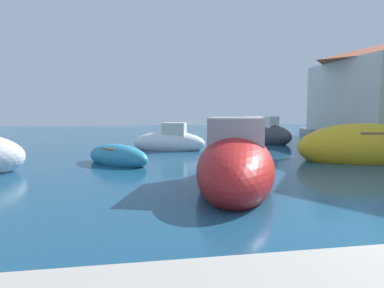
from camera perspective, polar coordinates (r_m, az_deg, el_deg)
ground at (r=7.10m, az=28.66°, el=-11.81°), size 80.00×80.00×0.00m
moored_boat_0 at (r=21.38m, az=11.06°, el=1.69°), size 4.47×5.23×2.07m
moored_boat_2 at (r=17.15m, az=-3.96°, el=0.37°), size 4.08×2.52×1.71m
moored_boat_3 at (r=15.06m, az=27.68°, el=-0.54°), size 5.64×3.16×2.01m
moored_boat_4 at (r=12.95m, az=-12.86°, el=-2.20°), size 2.95×3.03×1.00m
moored_boat_5 at (r=9.05m, az=7.62°, el=-3.40°), size 3.63×5.82×2.28m
waterfront_building_annex at (r=27.35m, az=30.14°, el=8.49°), size 7.30×8.75×6.24m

